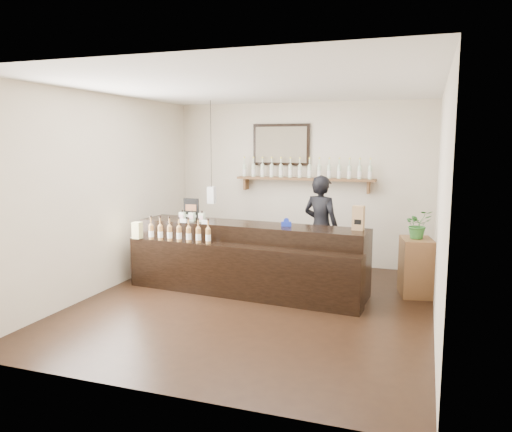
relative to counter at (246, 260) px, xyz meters
name	(u,v)px	position (x,y,z in m)	size (l,w,h in m)	color
ground	(254,304)	(0.31, -0.57, -0.45)	(5.00, 5.00, 0.00)	black
room_shell	(253,176)	(0.31, -0.57, 1.25)	(5.00, 5.00, 5.00)	beige
back_wall_decor	(291,164)	(0.17, 1.80, 1.30)	(2.66, 0.96, 1.69)	brown
counter	(246,260)	(0.00, 0.00, 0.00)	(3.46, 1.19, 1.12)	black
promo_sign	(191,210)	(-0.92, 0.12, 0.67)	(0.24, 0.03, 0.34)	black
paper_bag	(358,218)	(1.56, 0.11, 0.67)	(0.16, 0.13, 0.33)	#8E6344
tape_dispenser	(286,223)	(0.56, 0.09, 0.55)	(0.15, 0.08, 0.12)	#172AA1
side_cabinet	(416,267)	(2.31, 0.57, -0.05)	(0.51, 0.62, 0.80)	brown
potted_plant	(418,224)	(2.31, 0.57, 0.55)	(0.36, 0.31, 0.40)	#306F2C
shopkeeper	(321,221)	(0.88, 0.98, 0.47)	(0.67, 0.44, 1.84)	black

